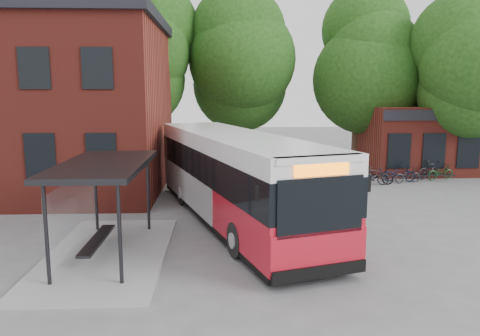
{
  "coord_description": "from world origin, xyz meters",
  "views": [
    {
      "loc": [
        -1.1,
        -14.69,
        4.92
      ],
      "look_at": [
        -0.32,
        3.04,
        2.0
      ],
      "focal_mm": 35.0,
      "sensor_mm": 36.0,
      "label": 1
    }
  ],
  "objects_px": {
    "bicycle_7": "(431,170)",
    "bicycle_0": "(377,176)",
    "bicycle_6": "(441,172)",
    "bus_shelter": "(106,209)",
    "bicycle_2": "(400,173)",
    "bicycle_4": "(408,175)",
    "city_bus": "(234,178)",
    "bicycle_1": "(374,176)"
  },
  "relations": [
    {
      "from": "bicycle_2",
      "to": "bicycle_6",
      "type": "relative_size",
      "value": 1.01
    },
    {
      "from": "bicycle_2",
      "to": "bicycle_4",
      "type": "height_order",
      "value": "bicycle_2"
    },
    {
      "from": "bicycle_2",
      "to": "city_bus",
      "type": "bearing_deg",
      "value": 133.82
    },
    {
      "from": "city_bus",
      "to": "bicycle_0",
      "type": "bearing_deg",
      "value": 23.21
    },
    {
      "from": "bicycle_6",
      "to": "bicycle_7",
      "type": "height_order",
      "value": "bicycle_7"
    },
    {
      "from": "bicycle_2",
      "to": "bicycle_6",
      "type": "height_order",
      "value": "bicycle_2"
    },
    {
      "from": "bicycle_6",
      "to": "bus_shelter",
      "type": "bearing_deg",
      "value": 109.44
    },
    {
      "from": "bus_shelter",
      "to": "bicycle_2",
      "type": "bearing_deg",
      "value": 40.13
    },
    {
      "from": "city_bus",
      "to": "bicycle_1",
      "type": "relative_size",
      "value": 7.96
    },
    {
      "from": "bicycle_1",
      "to": "bicycle_7",
      "type": "distance_m",
      "value": 4.17
    },
    {
      "from": "bicycle_0",
      "to": "bicycle_2",
      "type": "bearing_deg",
      "value": -59.57
    },
    {
      "from": "bicycle_2",
      "to": "bicycle_4",
      "type": "distance_m",
      "value": 0.5
    },
    {
      "from": "bicycle_4",
      "to": "bicycle_7",
      "type": "height_order",
      "value": "bicycle_7"
    },
    {
      "from": "city_bus",
      "to": "bicycle_1",
      "type": "xyz_separation_m",
      "value": [
        7.61,
        6.6,
        -1.18
      ]
    },
    {
      "from": "city_bus",
      "to": "bicycle_4",
      "type": "bearing_deg",
      "value": 19.05
    },
    {
      "from": "bicycle_0",
      "to": "bicycle_2",
      "type": "xyz_separation_m",
      "value": [
        1.54,
        0.82,
        -0.02
      ]
    },
    {
      "from": "bicycle_4",
      "to": "bicycle_7",
      "type": "xyz_separation_m",
      "value": [
        1.79,
        1.09,
        0.11
      ]
    },
    {
      "from": "bicycle_0",
      "to": "bicycle_7",
      "type": "relative_size",
      "value": 1.01
    },
    {
      "from": "bus_shelter",
      "to": "bicycle_6",
      "type": "height_order",
      "value": "bus_shelter"
    },
    {
      "from": "city_bus",
      "to": "bicycle_2",
      "type": "relative_size",
      "value": 7.7
    },
    {
      "from": "bus_shelter",
      "to": "bicycle_0",
      "type": "relative_size",
      "value": 3.95
    },
    {
      "from": "bus_shelter",
      "to": "bicycle_1",
      "type": "distance_m",
      "value": 15.47
    },
    {
      "from": "bicycle_1",
      "to": "bicycle_6",
      "type": "bearing_deg",
      "value": -73.05
    },
    {
      "from": "bicycle_0",
      "to": "bicycle_6",
      "type": "bearing_deg",
      "value": -70.8
    },
    {
      "from": "bicycle_2",
      "to": "bicycle_7",
      "type": "relative_size",
      "value": 0.98
    },
    {
      "from": "bicycle_2",
      "to": "bicycle_4",
      "type": "xyz_separation_m",
      "value": [
        0.29,
        -0.4,
        -0.03
      ]
    },
    {
      "from": "bicycle_7",
      "to": "bicycle_0",
      "type": "bearing_deg",
      "value": 94.16
    },
    {
      "from": "bus_shelter",
      "to": "bicycle_6",
      "type": "xyz_separation_m",
      "value": [
        15.79,
        11.61,
        -1.0
      ]
    },
    {
      "from": "bicycle_0",
      "to": "bicycle_1",
      "type": "xyz_separation_m",
      "value": [
        -0.21,
        -0.13,
        0.03
      ]
    },
    {
      "from": "city_bus",
      "to": "bicycle_0",
      "type": "xyz_separation_m",
      "value": [
        7.82,
        6.73,
        -1.21
      ]
    },
    {
      "from": "city_bus",
      "to": "bicycle_4",
      "type": "height_order",
      "value": "city_bus"
    },
    {
      "from": "bus_shelter",
      "to": "bicycle_0",
      "type": "xyz_separation_m",
      "value": [
        11.76,
        10.39,
        -0.98
      ]
    },
    {
      "from": "bicycle_4",
      "to": "bicycle_0",
      "type": "bearing_deg",
      "value": 85.21
    },
    {
      "from": "bicycle_2",
      "to": "bicycle_6",
      "type": "xyz_separation_m",
      "value": [
        2.5,
        0.4,
        -0.0
      ]
    },
    {
      "from": "city_bus",
      "to": "bicycle_4",
      "type": "relative_size",
      "value": 8.24
    },
    {
      "from": "bus_shelter",
      "to": "bicycle_2",
      "type": "xyz_separation_m",
      "value": [
        13.29,
        11.21,
        -1.0
      ]
    },
    {
      "from": "bicycle_0",
      "to": "bicycle_4",
      "type": "distance_m",
      "value": 1.88
    },
    {
      "from": "bicycle_0",
      "to": "bicycle_2",
      "type": "relative_size",
      "value": 1.03
    },
    {
      "from": "bus_shelter",
      "to": "bicycle_4",
      "type": "height_order",
      "value": "bus_shelter"
    },
    {
      "from": "city_bus",
      "to": "bicycle_6",
      "type": "height_order",
      "value": "city_bus"
    },
    {
      "from": "bus_shelter",
      "to": "bicycle_0",
      "type": "bearing_deg",
      "value": 41.45
    },
    {
      "from": "bicycle_6",
      "to": "bicycle_7",
      "type": "bearing_deg",
      "value": 38.69
    }
  ]
}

